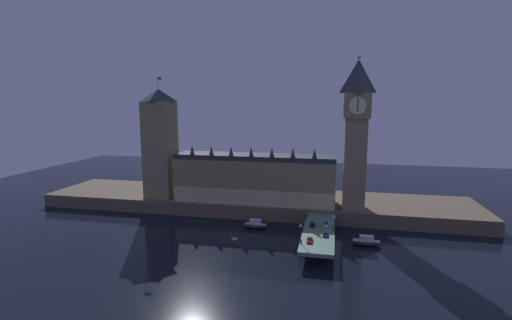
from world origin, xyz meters
name	(u,v)px	position (x,y,z in m)	size (l,w,h in m)	color
ground_plane	(234,233)	(0.00, 0.00, 0.00)	(400.00, 400.00, 0.00)	black
embankment	(254,202)	(0.00, 39.00, 3.32)	(220.00, 42.00, 6.64)	brown
parliament_hall	(254,178)	(2.49, 28.70, 18.29)	(78.36, 16.77, 27.96)	#8E7A56
clock_tower	(356,130)	(49.83, 26.36, 43.04)	(11.98, 12.09, 68.79)	#8E7A56
victoria_tower	(160,143)	(-46.98, 28.49, 34.40)	(14.26, 14.26, 61.28)	#8E7A56
bridge	(319,235)	(35.63, -5.00, 3.91)	(12.23, 46.00, 5.58)	slate
car_northbound_lead	(313,225)	(32.94, -0.56, 6.30)	(2.05, 4.27, 1.55)	black
car_northbound_trail	(310,240)	(32.94, -17.59, 6.20)	(2.01, 4.77, 1.32)	red
car_southbound_lead	(325,234)	(38.33, -10.27, 6.19)	(2.08, 4.35, 1.31)	navy
car_southbound_trail	(326,224)	(38.33, 0.80, 6.31)	(2.03, 4.79, 1.56)	silver
pedestrian_near_rail	(301,242)	(30.25, -20.47, 6.49)	(0.38, 0.38, 1.72)	black
pedestrian_mid_walk	(333,227)	(41.02, -2.48, 6.47)	(0.38, 0.38, 1.69)	black
pedestrian_far_rail	(308,216)	(30.25, 10.84, 6.42)	(0.38, 0.38, 1.61)	black
street_lamp_near	(301,231)	(29.85, -19.72, 9.91)	(1.34, 0.60, 6.94)	#2D3333
street_lamp_mid	(334,222)	(41.42, -5.00, 9.60)	(1.34, 0.60, 6.42)	#2D3333
street_lamp_far	(307,210)	(29.85, 9.72, 9.42)	(1.34, 0.60, 6.14)	#2D3333
boat_upstream	(255,225)	(7.46, 8.07, 1.48)	(11.01, 4.08, 4.06)	#28282D
boat_downstream	(366,242)	(53.92, -2.34, 1.42)	(11.59, 3.78, 3.90)	#28282D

